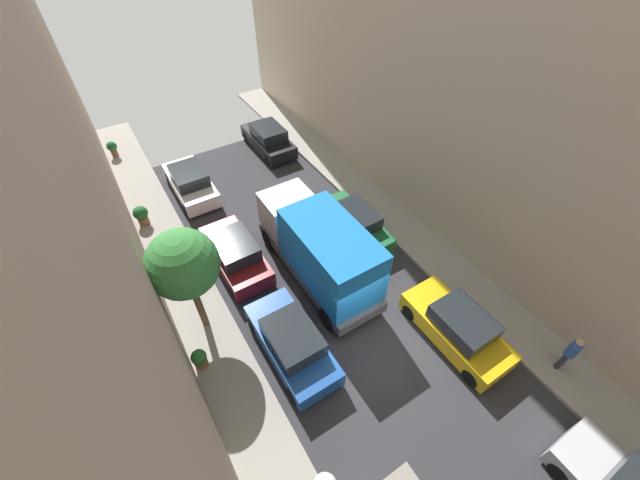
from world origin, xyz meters
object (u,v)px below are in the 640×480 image
(parked_car_left_4, at_px, (236,253))
(potted_plant_2, at_px, (141,215))
(delivery_truck, at_px, (319,248))
(potted_plant_0, at_px, (112,148))
(parked_car_right_2, at_px, (457,327))
(pedestrian, at_px, (570,353))
(parked_car_right_3, at_px, (353,224))
(parked_car_right_4, at_px, (268,139))
(street_tree_0, at_px, (183,265))
(potted_plant_1, at_px, (199,359))
(parked_car_left_5, at_px, (191,183))
(parked_car_left_3, at_px, (292,342))

(parked_car_left_4, height_order, potted_plant_2, parked_car_left_4)
(delivery_truck, relative_size, potted_plant_0, 7.02)
(parked_car_right_2, height_order, pedestrian, pedestrian)
(parked_car_right_3, xyz_separation_m, delivery_truck, (-2.70, -1.34, 1.07))
(parked_car_right_4, xyz_separation_m, potted_plant_0, (-8.21, 4.03, -0.02))
(street_tree_0, bearing_deg, pedestrian, -39.82)
(parked_car_left_4, distance_m, pedestrian, 12.98)
(parked_car_right_2, xyz_separation_m, potted_plant_0, (-8.21, 19.35, -0.02))
(potted_plant_0, xyz_separation_m, potted_plant_1, (-0.18, -15.45, -0.13))
(parked_car_right_3, height_order, potted_plant_1, parked_car_right_3)
(parked_car_left_4, bearing_deg, potted_plant_2, 120.79)
(parked_car_left_5, bearing_deg, parked_car_right_4, 17.59)
(parked_car_right_2, height_order, parked_car_right_3, same)
(parked_car_left_3, bearing_deg, potted_plant_2, 106.20)
(parked_car_right_2, bearing_deg, potted_plant_0, 112.98)
(potted_plant_0, bearing_deg, delivery_truck, -68.79)
(parked_car_left_4, distance_m, parked_car_right_4, 9.36)
(delivery_truck, height_order, potted_plant_2, delivery_truck)
(pedestrian, xyz_separation_m, potted_plant_0, (-10.46, 22.15, -0.37))
(parked_car_right_2, bearing_deg, parked_car_right_4, 90.00)
(street_tree_0, bearing_deg, parked_car_right_3, 7.72)
(parked_car_right_3, distance_m, potted_plant_2, 10.15)
(parked_car_right_4, distance_m, pedestrian, 18.27)
(parked_car_right_4, distance_m, potted_plant_0, 9.14)
(potted_plant_2, bearing_deg, parked_car_right_4, 19.34)
(parked_car_left_3, distance_m, delivery_truck, 3.83)
(potted_plant_0, bearing_deg, potted_plant_2, -90.24)
(parked_car_right_4, xyz_separation_m, pedestrian, (2.25, -18.12, 0.35))
(parked_car_right_3, relative_size, potted_plant_0, 4.47)
(parked_car_right_4, bearing_deg, potted_plant_0, 153.85)
(potted_plant_0, distance_m, potted_plant_1, 15.45)
(parked_car_right_4, bearing_deg, street_tree_0, -127.88)
(pedestrian, bearing_deg, potted_plant_1, 147.76)
(parked_car_left_4, height_order, potted_plant_1, parked_car_left_4)
(street_tree_0, height_order, potted_plant_1, street_tree_0)
(potted_plant_1, xyz_separation_m, potted_plant_2, (0.15, 8.53, 0.13))
(parked_car_right_4, relative_size, potted_plant_2, 4.19)
(parked_car_left_3, distance_m, parked_car_right_2, 6.03)
(parked_car_right_2, height_order, potted_plant_2, parked_car_right_2)
(potted_plant_1, bearing_deg, pedestrian, -32.24)
(potted_plant_1, bearing_deg, parked_car_right_4, 53.72)
(parked_car_right_3, bearing_deg, delivery_truck, -153.57)
(parked_car_right_4, height_order, delivery_truck, delivery_truck)
(street_tree_0, bearing_deg, potted_plant_1, -114.58)
(potted_plant_0, bearing_deg, parked_car_left_4, -76.49)
(parked_car_right_4, xyz_separation_m, potted_plant_2, (-8.24, -2.89, -0.02))
(parked_car_right_2, bearing_deg, parked_car_left_4, 125.13)
(parked_car_right_3, height_order, parked_car_right_4, same)
(pedestrian, distance_m, potted_plant_1, 12.58)
(parked_car_left_4, height_order, parked_car_right_4, same)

